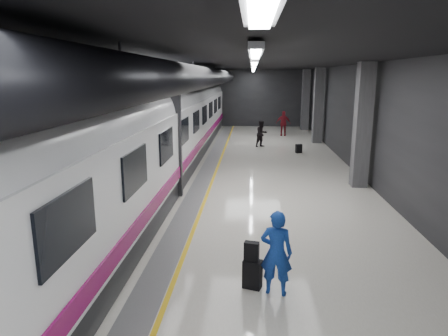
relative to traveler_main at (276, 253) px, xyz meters
name	(u,v)px	position (x,y,z in m)	size (l,w,h in m)	color
ground	(234,199)	(-1.05, 5.81, -0.82)	(40.00, 40.00, 0.00)	silver
platform_hall	(227,90)	(-1.33, 6.77, 2.72)	(10.02, 40.02, 4.51)	black
train	(135,137)	(-4.30, 5.81, 1.25)	(3.05, 38.00, 4.05)	black
traveler_main	(276,253)	(0.00, 0.00, 0.00)	(0.60, 0.39, 1.64)	#183DBA
suitcase_main	(252,274)	(-0.43, 0.17, -0.54)	(0.35, 0.22, 0.57)	black
shoulder_bag	(252,251)	(-0.46, 0.18, -0.07)	(0.28, 0.15, 0.37)	black
traveler_far_a	(262,134)	(0.08, 16.03, -0.05)	(0.75, 0.58, 1.54)	black
traveler_far_b	(283,123)	(1.65, 20.64, 0.02)	(0.99, 0.41, 1.69)	maroon
suitcase_far	(299,149)	(2.03, 14.30, -0.59)	(0.32, 0.21, 0.47)	black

